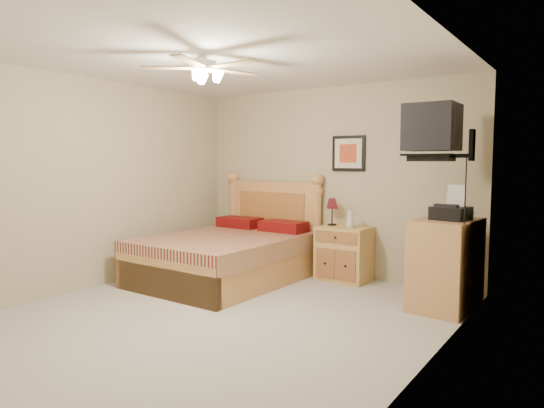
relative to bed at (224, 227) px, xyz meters
The scene contains 16 objects.
floor 1.59m from the bed, 50.97° to the right, with size 4.50×4.50×0.00m, color #ACA69B.
ceiling 2.32m from the bed, 50.97° to the right, with size 4.00×4.50×0.04m, color white.
wall_back 1.56m from the bed, 51.22° to the left, with size 4.00×0.04×2.50m, color tan.
wall_left 1.66m from the bed, 134.28° to the right, with size 0.04×4.50×2.50m, color tan.
wall_right 3.17m from the bed, 21.07° to the right, with size 0.04×4.50×2.50m, color tan.
bed is the anchor object (origin of this frame).
nightstand 1.56m from the bed, 35.41° to the left, with size 0.64×0.48×0.69m, color tan.
table_lamp 1.41m from the bed, 41.92° to the left, with size 0.19×0.19×0.35m, color #5C141B, non-canonical shape.
lotion_bottle 1.59m from the bed, 32.22° to the left, with size 0.10×0.10×0.26m, color silver.
framed_picture 1.87m from the bed, 43.30° to the left, with size 0.46×0.04×0.46m, color black.
dresser 2.67m from the bed, ahead, with size 0.55×0.79×0.93m, color #A7783D.
fax_machine 2.74m from the bed, ahead, with size 0.33×0.35×0.35m, color black, non-canonical shape.
magazine_lower 2.69m from the bed, 14.75° to the left, with size 0.18×0.24×0.02m, color beige.
magazine_upper 2.70m from the bed, 14.58° to the left, with size 0.20×0.27×0.02m, color gray.
wall_tv 2.90m from the bed, ahead, with size 0.56×0.46×0.58m, color black, non-canonical shape.
ceiling_fan 2.32m from the bed, 55.48° to the right, with size 1.14×1.14×0.28m, color white, non-canonical shape.
Camera 1 is at (3.05, -3.54, 1.51)m, focal length 32.00 mm.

